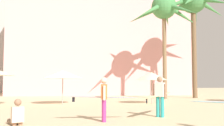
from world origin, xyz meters
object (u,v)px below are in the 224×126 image
at_px(palm_tree_far_left, 164,11).
at_px(palm_tree_left, 193,6).
at_px(person_far_left, 104,97).
at_px(person_mid_center, 159,95).
at_px(cafe_umbrella_4, 63,74).
at_px(person_near_right, 16,116).
at_px(cafe_umbrella_3, 152,76).

xyz_separation_m(palm_tree_far_left, palm_tree_left, (3.05, 0.56, 0.82)).
bearing_deg(person_far_left, person_mid_center, 26.35).
bearing_deg(cafe_umbrella_4, person_far_left, -77.26).
xyz_separation_m(palm_tree_far_left, person_near_right, (-10.13, -13.73, -7.60)).
bearing_deg(cafe_umbrella_4, person_mid_center, -58.54).
xyz_separation_m(palm_tree_left, cafe_umbrella_3, (-5.93, -6.07, -6.86)).
bearing_deg(person_far_left, palm_tree_far_left, 66.80).
bearing_deg(palm_tree_far_left, cafe_umbrella_3, -117.55).
relative_size(person_mid_center, person_far_left, 0.89).
xyz_separation_m(cafe_umbrella_3, person_mid_center, (-1.66, -6.74, -0.95)).
bearing_deg(palm_tree_far_left, palm_tree_left, 10.32).
xyz_separation_m(cafe_umbrella_4, person_mid_center, (4.34, -7.10, -1.07)).
bearing_deg(cafe_umbrella_3, cafe_umbrella_4, 176.56).
distance_m(palm_tree_left, cafe_umbrella_4, 14.84).
xyz_separation_m(cafe_umbrella_3, cafe_umbrella_4, (-6.00, 0.36, 0.11)).
xyz_separation_m(person_near_right, person_far_left, (3.09, 0.50, 0.59)).
bearing_deg(palm_tree_far_left, person_mid_center, -110.31).
bearing_deg(palm_tree_left, palm_tree_far_left, -169.68).
bearing_deg(person_mid_center, person_far_left, 154.66).
bearing_deg(palm_tree_left, person_mid_center, -120.65).
height_order(person_mid_center, person_far_left, person_mid_center).
relative_size(cafe_umbrella_3, person_near_right, 2.15).
xyz_separation_m(palm_tree_far_left, cafe_umbrella_4, (-8.87, -5.15, -5.92)).
relative_size(cafe_umbrella_4, person_mid_center, 1.06).
height_order(palm_tree_far_left, palm_tree_left, palm_tree_left).
bearing_deg(person_mid_center, cafe_umbrella_3, 29.32).
height_order(cafe_umbrella_3, person_near_right, cafe_umbrella_3).
bearing_deg(person_near_right, palm_tree_far_left, -60.15).
bearing_deg(person_near_right, palm_tree_left, -66.43).
xyz_separation_m(palm_tree_left, person_far_left, (-10.10, -13.79, -7.83)).
bearing_deg(cafe_umbrella_3, person_mid_center, -103.82).
bearing_deg(person_mid_center, cafe_umbrella_4, 74.60).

